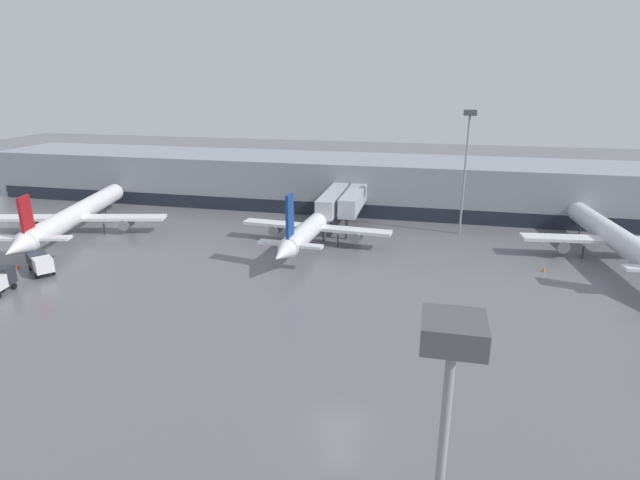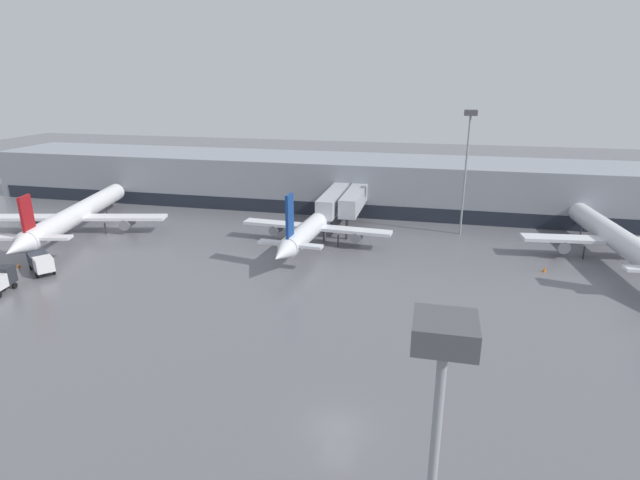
% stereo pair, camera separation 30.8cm
% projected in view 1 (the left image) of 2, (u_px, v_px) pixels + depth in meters
% --- Properties ---
extents(ground_plane, '(320.00, 320.00, 0.00)m').
position_uv_depth(ground_plane, '(340.00, 428.00, 34.58)').
color(ground_plane, slate).
extents(terminal_building, '(160.00, 30.19, 9.00)m').
position_uv_depth(terminal_building, '(402.00, 185.00, 90.54)').
color(terminal_building, gray).
rests_on(terminal_building, ground_plane).
extents(parked_jet_0, '(23.37, 37.76, 10.05)m').
position_uv_depth(parked_jet_0, '(613.00, 236.00, 66.12)').
color(parked_jet_0, silver).
rests_on(parked_jet_0, ground_plane).
extents(parked_jet_1, '(22.13, 31.27, 9.64)m').
position_uv_depth(parked_jet_1, '(315.00, 224.00, 71.84)').
color(parked_jet_1, silver).
rests_on(parked_jet_1, ground_plane).
extents(parked_jet_2, '(26.98, 37.04, 8.86)m').
position_uv_depth(parked_jet_2, '(76.00, 215.00, 76.86)').
color(parked_jet_2, white).
rests_on(parked_jet_2, ground_plane).
extents(service_truck_1, '(5.76, 5.08, 2.38)m').
position_uv_depth(service_truck_1, '(40.00, 262.00, 61.54)').
color(service_truck_1, '#2D333D').
rests_on(service_truck_1, ground_plane).
extents(traffic_cone_0, '(0.41, 0.41, 0.73)m').
position_uv_depth(traffic_cone_0, '(544.00, 269.00, 62.23)').
color(traffic_cone_0, orange).
rests_on(traffic_cone_0, ground_plane).
extents(traffic_cone_1, '(0.44, 0.44, 0.58)m').
position_uv_depth(traffic_cone_1, '(18.00, 266.00, 63.31)').
color(traffic_cone_1, orange).
rests_on(traffic_cone_1, ground_plane).
extents(apron_light_mast_1, '(1.80, 1.80, 16.75)m').
position_uv_depth(apron_light_mast_1, '(445.00, 420.00, 14.92)').
color(apron_light_mast_1, gray).
rests_on(apron_light_mast_1, ground_plane).
extents(apron_light_mast_2, '(1.80, 1.80, 18.67)m').
position_uv_depth(apron_light_mast_2, '(468.00, 138.00, 72.90)').
color(apron_light_mast_2, gray).
rests_on(apron_light_mast_2, ground_plane).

